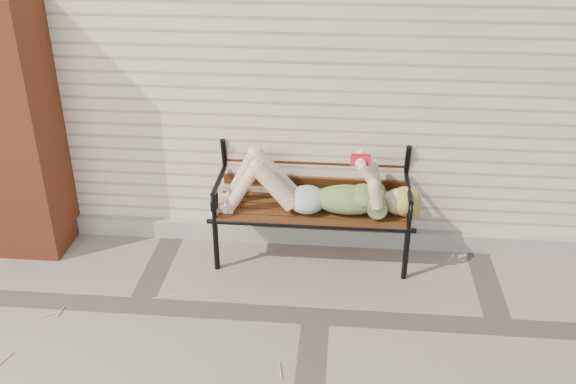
# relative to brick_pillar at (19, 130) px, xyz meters

# --- Properties ---
(ground) EXTENTS (80.00, 80.00, 0.00)m
(ground) POSITION_rel_brick_pillar_xyz_m (2.30, -0.75, -1.00)
(ground) COLOR gray
(ground) RESTS_ON ground
(house_wall) EXTENTS (8.00, 4.00, 3.00)m
(house_wall) POSITION_rel_brick_pillar_xyz_m (2.30, 2.25, 0.50)
(house_wall) COLOR beige
(house_wall) RESTS_ON ground
(foundation_strip) EXTENTS (8.00, 0.10, 0.15)m
(foundation_strip) POSITION_rel_brick_pillar_xyz_m (2.30, 0.22, -0.93)
(foundation_strip) COLOR #A9A399
(foundation_strip) RESTS_ON ground
(brick_pillar) EXTENTS (0.50, 0.50, 2.00)m
(brick_pillar) POSITION_rel_brick_pillar_xyz_m (0.00, 0.00, 0.00)
(brick_pillar) COLOR brown
(brick_pillar) RESTS_ON ground
(garden_bench) EXTENTS (1.62, 0.64, 1.05)m
(garden_bench) POSITION_rel_brick_pillar_xyz_m (2.22, 0.09, -0.41)
(garden_bench) COLOR black
(garden_bench) RESTS_ON ground
(reading_woman) EXTENTS (1.53, 0.35, 0.48)m
(reading_woman) POSITION_rel_brick_pillar_xyz_m (2.24, -0.04, -0.38)
(reading_woman) COLOR #0B464D
(reading_woman) RESTS_ON ground
(straw_scatter) EXTENTS (2.81, 1.64, 0.01)m
(straw_scatter) POSITION_rel_brick_pillar_xyz_m (0.68, -1.38, -0.99)
(straw_scatter) COLOR #C7C061
(straw_scatter) RESTS_ON ground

